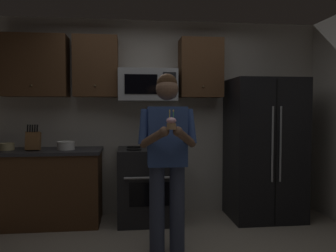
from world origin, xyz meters
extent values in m
cube|color=beige|center=(0.00, 1.75, 1.30)|extent=(4.40, 0.10, 2.60)
cube|color=black|center=(-0.15, 1.36, 0.46)|extent=(0.76, 0.66, 0.92)
cube|color=black|center=(-0.15, 1.02, 0.42)|extent=(0.48, 0.01, 0.28)
cylinder|color=#99999E|center=(-0.15, 1.00, 0.62)|extent=(0.60, 0.03, 0.03)
cylinder|color=black|center=(-0.33, 1.22, 0.93)|extent=(0.18, 0.18, 0.01)
cylinder|color=black|center=(0.03, 1.22, 0.93)|extent=(0.18, 0.18, 0.01)
cylinder|color=black|center=(-0.33, 1.50, 0.93)|extent=(0.18, 0.18, 0.01)
cylinder|color=black|center=(0.03, 1.50, 0.93)|extent=(0.18, 0.18, 0.01)
cube|color=#9EA0A5|center=(-0.15, 1.48, 1.72)|extent=(0.74, 0.40, 0.40)
cube|color=black|center=(-0.24, 1.28, 1.72)|extent=(0.40, 0.01, 0.24)
cube|color=black|center=(0.11, 1.28, 1.72)|extent=(0.16, 0.01, 0.30)
cube|color=black|center=(1.35, 1.32, 0.90)|extent=(0.90, 0.72, 1.80)
cylinder|color=gray|center=(1.30, 0.94, 1.00)|extent=(0.02, 0.02, 0.90)
cylinder|color=gray|center=(1.40, 0.94, 1.00)|extent=(0.02, 0.02, 0.90)
cube|color=black|center=(1.35, 0.95, 0.90)|extent=(0.01, 0.01, 1.74)
cube|color=#4C301C|center=(-1.55, 1.53, 1.95)|extent=(0.80, 0.34, 0.76)
sphere|color=brown|center=(-1.55, 1.35, 1.70)|extent=(0.03, 0.03, 0.03)
cube|color=#4C301C|center=(-0.80, 1.53, 1.95)|extent=(0.55, 0.34, 0.76)
sphere|color=brown|center=(-0.80, 1.35, 1.70)|extent=(0.03, 0.03, 0.03)
cube|color=#4C301C|center=(0.55, 1.53, 1.95)|extent=(0.55, 0.34, 0.76)
sphere|color=brown|center=(0.55, 1.35, 1.70)|extent=(0.03, 0.03, 0.03)
cube|color=#4C301C|center=(-1.45, 1.38, 0.44)|extent=(1.40, 0.62, 0.88)
cube|color=#2D2D33|center=(-1.45, 1.38, 0.90)|extent=(1.44, 0.66, 0.04)
cube|color=brown|center=(-1.53, 1.33, 1.03)|extent=(0.16, 0.15, 0.24)
cylinder|color=black|center=(-1.59, 1.31, 1.19)|extent=(0.02, 0.04, 0.09)
cylinder|color=black|center=(-1.56, 1.31, 1.19)|extent=(0.02, 0.04, 0.09)
cylinder|color=black|center=(-1.53, 1.31, 1.19)|extent=(0.02, 0.04, 0.09)
cylinder|color=black|center=(-1.51, 1.31, 1.19)|extent=(0.02, 0.04, 0.09)
cylinder|color=black|center=(-1.48, 1.31, 1.19)|extent=(0.02, 0.04, 0.09)
cylinder|color=white|center=(-1.16, 1.36, 0.97)|extent=(0.21, 0.21, 0.09)
torus|color=white|center=(-1.16, 1.36, 1.01)|extent=(0.22, 0.22, 0.01)
cylinder|color=beige|center=(-1.86, 1.39, 0.96)|extent=(0.17, 0.17, 0.08)
torus|color=beige|center=(-1.86, 1.39, 1.00)|extent=(0.18, 0.18, 0.01)
cylinder|color=#383F59|center=(-0.12, 0.40, 0.43)|extent=(0.15, 0.15, 0.86)
cylinder|color=#383F59|center=(0.08, 0.40, 0.43)|extent=(0.15, 0.15, 0.86)
cube|color=#334C8C|center=(-0.02, 0.40, 1.15)|extent=(0.38, 0.22, 0.58)
sphere|color=brown|center=(-0.02, 0.40, 1.61)|extent=(0.22, 0.22, 0.22)
sphere|color=#382314|center=(-0.02, 0.41, 1.66)|extent=(0.20, 0.20, 0.20)
cylinder|color=#334C8C|center=(-0.24, 0.37, 1.25)|extent=(0.15, 0.18, 0.35)
cylinder|color=brown|center=(-0.17, 0.21, 1.15)|extent=(0.26, 0.33, 0.21)
sphere|color=brown|center=(-0.08, 0.08, 1.22)|extent=(0.09, 0.09, 0.09)
cylinder|color=#334C8C|center=(0.21, 0.37, 1.25)|extent=(0.15, 0.18, 0.35)
cylinder|color=brown|center=(0.13, 0.21, 1.15)|extent=(0.26, 0.33, 0.21)
sphere|color=brown|center=(0.04, 0.08, 1.22)|extent=(0.09, 0.09, 0.09)
cylinder|color=#A87F56|center=(-0.02, 0.06, 1.26)|extent=(0.08, 0.08, 0.06)
ellipsoid|color=#F2B2CC|center=(-0.02, 0.06, 1.31)|extent=(0.09, 0.09, 0.06)
cylinder|color=#4CBF66|center=(0.00, 0.06, 1.36)|extent=(0.01, 0.01, 0.06)
ellipsoid|color=#FFD159|center=(0.00, 0.06, 1.40)|extent=(0.01, 0.01, 0.02)
cylinder|color=#F2D84C|center=(-0.03, 0.06, 1.36)|extent=(0.01, 0.01, 0.06)
ellipsoid|color=#FFD159|center=(-0.03, 0.06, 1.40)|extent=(0.01, 0.01, 0.02)
camera|label=1|loc=(-0.39, -2.92, 1.41)|focal=36.59mm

